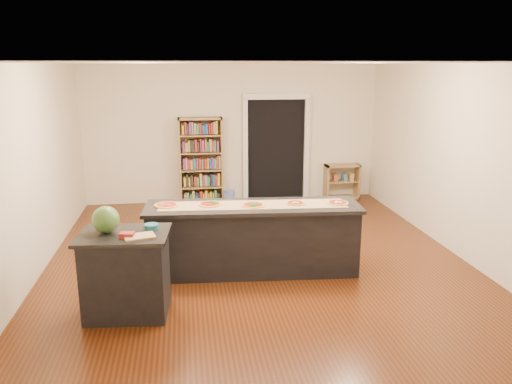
{
  "coord_description": "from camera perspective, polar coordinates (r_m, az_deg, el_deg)",
  "views": [
    {
      "loc": [
        -1.01,
        -6.67,
        2.78
      ],
      "look_at": [
        0.0,
        0.2,
        1.0
      ],
      "focal_mm": 35.0,
      "sensor_mm": 36.0,
      "label": 1
    }
  ],
  "objects": [
    {
      "name": "pizza_a",
      "position": [
        6.74,
        -10.19,
        -1.48
      ],
      "size": [
        0.33,
        0.33,
        0.02
      ],
      "color": "tan",
      "rests_on": "kitchen_island"
    },
    {
      "name": "pizza_c",
      "position": [
        6.64,
        -0.33,
        -1.5
      ],
      "size": [
        0.32,
        0.32,
        0.02
      ],
      "color": "tan",
      "rests_on": "kitchen_island"
    },
    {
      "name": "bookshelf",
      "position": [
        10.14,
        -6.3,
        3.51
      ],
      "size": [
        0.88,
        0.31,
        1.76
      ],
      "primitive_type": "cube",
      "color": "#9F7F4D",
      "rests_on": "ground"
    },
    {
      "name": "cutting_board",
      "position": [
        5.53,
        -13.17,
        -4.97
      ],
      "size": [
        0.36,
        0.29,
        0.02
      ],
      "primitive_type": "cube",
      "rotation": [
        0.0,
        0.0,
        0.25
      ],
      "color": "tan",
      "rests_on": "side_counter"
    },
    {
      "name": "package_red",
      "position": [
        5.56,
        -14.54,
        -4.78
      ],
      "size": [
        0.17,
        0.13,
        0.05
      ],
      "primitive_type": "cube",
      "rotation": [
        0.0,
        0.0,
        -0.15
      ],
      "color": "maroon",
      "rests_on": "side_counter"
    },
    {
      "name": "side_counter",
      "position": [
        5.88,
        -14.6,
        -9.02
      ],
      "size": [
        0.98,
        0.72,
        0.97
      ],
      "rotation": [
        0.0,
        0.0,
        -0.09
      ],
      "color": "black",
      "rests_on": "ground"
    },
    {
      "name": "doorway",
      "position": [
        10.43,
        2.3,
        5.67
      ],
      "size": [
        1.4,
        0.09,
        2.21
      ],
      "color": "black",
      "rests_on": "room"
    },
    {
      "name": "pizza_d",
      "position": [
        6.75,
        4.52,
        -1.27
      ],
      "size": [
        0.27,
        0.27,
        0.02
      ],
      "color": "tan",
      "rests_on": "kitchen_island"
    },
    {
      "name": "watermelon",
      "position": [
        5.75,
        -16.8,
        -3.02
      ],
      "size": [
        0.3,
        0.3,
        0.3
      ],
      "primitive_type": "sphere",
      "color": "#144214",
      "rests_on": "side_counter"
    },
    {
      "name": "low_shelf",
      "position": [
        10.77,
        9.78,
        1.21
      ],
      "size": [
        0.73,
        0.31,
        0.73
      ],
      "primitive_type": "cube",
      "color": "#9F7F4D",
      "rests_on": "ground"
    },
    {
      "name": "pizza_b",
      "position": [
        6.71,
        -5.29,
        -1.37
      ],
      "size": [
        0.31,
        0.31,
        0.02
      ],
      "color": "tan",
      "rests_on": "kitchen_island"
    },
    {
      "name": "kitchen_island",
      "position": [
        6.83,
        -0.35,
        -5.31
      ],
      "size": [
        2.88,
        0.78,
        0.95
      ],
      "rotation": [
        0.0,
        0.0,
        -0.07
      ],
      "color": "black",
      "rests_on": "ground"
    },
    {
      "name": "kraft_paper",
      "position": [
        6.69,
        -0.36,
        -1.46
      ],
      "size": [
        2.53,
        0.63,
        0.0
      ],
      "primitive_type": "cube",
      "rotation": [
        0.0,
        0.0,
        -0.07
      ],
      "color": "#A67B55",
      "rests_on": "kitchen_island"
    },
    {
      "name": "pizza_e",
      "position": [
        6.84,
        9.32,
        -1.21
      ],
      "size": [
        0.3,
        0.3,
        0.02
      ],
      "color": "tan",
      "rests_on": "kitchen_island"
    },
    {
      "name": "room",
      "position": [
        6.88,
        0.24,
        2.82
      ],
      "size": [
        6.0,
        7.0,
        2.8
      ],
      "color": "beige",
      "rests_on": "ground"
    },
    {
      "name": "waste_bin",
      "position": [
        10.11,
        -3.03,
        -0.66
      ],
      "size": [
        0.22,
        0.22,
        0.31
      ],
      "primitive_type": "cylinder",
      "color": "#5A7AC9",
      "rests_on": "ground"
    },
    {
      "name": "package_teal",
      "position": [
        5.77,
        -11.86,
        -3.89
      ],
      "size": [
        0.16,
        0.16,
        0.06
      ],
      "primitive_type": "cylinder",
      "color": "#195966",
      "rests_on": "side_counter"
    }
  ]
}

